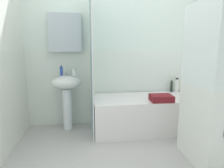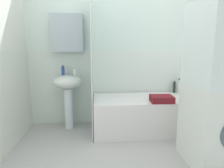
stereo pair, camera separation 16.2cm
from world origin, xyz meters
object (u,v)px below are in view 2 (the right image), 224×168
object	(u,v)px
conditioner_bottle	(186,87)
body_wash_bottle	(174,87)
sink	(68,90)
bathtub	(148,114)
toothbrush_cup	(76,72)
shampoo_bottle	(180,86)
towel_folded	(162,99)
soap_dispenser	(63,71)
washer_dryer_stack	(220,87)

from	to	relation	value
conditioner_bottle	body_wash_bottle	world-z (taller)	body_wash_bottle
sink	bathtub	world-z (taller)	sink
toothbrush_cup	shampoo_bottle	world-z (taller)	toothbrush_cup
sink	bathtub	size ratio (longest dim) A/B	0.51
shampoo_bottle	towel_folded	world-z (taller)	shampoo_bottle
body_wash_bottle	towel_folded	xyz separation A→B (m)	(-0.40, -0.55, -0.05)
sink	soap_dispenser	world-z (taller)	soap_dispenser
shampoo_bottle	body_wash_bottle	distance (m)	0.09
sink	bathtub	bearing A→B (deg)	-8.55
toothbrush_cup	sink	bearing A→B (deg)	176.08
soap_dispenser	shampoo_bottle	world-z (taller)	soap_dispenser
towel_folded	shampoo_bottle	bearing A→B (deg)	47.77
conditioner_bottle	washer_dryer_stack	world-z (taller)	washer_dryer_stack
sink	soap_dispenser	size ratio (longest dim) A/B	5.36
soap_dispenser	bathtub	bearing A→B (deg)	-10.22
sink	conditioner_bottle	distance (m)	1.90
conditioner_bottle	towel_folded	size ratio (longest dim) A/B	0.63
towel_folded	washer_dryer_stack	size ratio (longest dim) A/B	0.18
conditioner_bottle	sink	bearing A→B (deg)	-177.22
toothbrush_cup	conditioner_bottle	bearing A→B (deg)	3.24
conditioner_bottle	washer_dryer_stack	size ratio (longest dim) A/B	0.11
toothbrush_cup	shampoo_bottle	bearing A→B (deg)	3.60
body_wash_bottle	washer_dryer_stack	bearing A→B (deg)	-91.40
soap_dispenser	body_wash_bottle	world-z (taller)	soap_dispenser
sink	bathtub	distance (m)	1.26
sink	shampoo_bottle	xyz separation A→B (m)	(1.79, 0.10, 0.01)
body_wash_bottle	washer_dryer_stack	xyz separation A→B (m)	(-0.03, -1.24, 0.25)
soap_dispenser	washer_dryer_stack	distance (m)	2.10
toothbrush_cup	bathtub	distance (m)	1.25
washer_dryer_stack	bathtub	bearing A→B (deg)	117.55
shampoo_bottle	washer_dryer_stack	xyz separation A→B (m)	(-0.11, -1.21, 0.23)
soap_dispenser	washer_dryer_stack	world-z (taller)	washer_dryer_stack
soap_dispenser	conditioner_bottle	size ratio (longest dim) A/B	0.82
conditioner_bottle	shampoo_bottle	size ratio (longest dim) A/B	0.79
bathtub	conditioner_bottle	size ratio (longest dim) A/B	8.59
shampoo_bottle	body_wash_bottle	xyz separation A→B (m)	(-0.08, 0.03, -0.02)
bathtub	washer_dryer_stack	distance (m)	1.21
toothbrush_cup	shampoo_bottle	distance (m)	1.69
shampoo_bottle	sink	bearing A→B (deg)	-176.91
sink	shampoo_bottle	distance (m)	1.79
bathtub	soap_dispenser	bearing A→B (deg)	169.78
conditioner_bottle	shampoo_bottle	world-z (taller)	shampoo_bottle
toothbrush_cup	shampoo_bottle	size ratio (longest dim) A/B	0.38
soap_dispenser	conditioner_bottle	distance (m)	2.00
sink	conditioner_bottle	xyz separation A→B (m)	(1.90, 0.09, -0.01)
sink	bathtub	xyz separation A→B (m)	(1.19, -0.18, -0.35)
shampoo_bottle	washer_dryer_stack	bearing A→B (deg)	-95.06
toothbrush_cup	conditioner_bottle	distance (m)	1.80
washer_dryer_stack	soap_dispenser	bearing A→B (deg)	146.40
conditioner_bottle	soap_dispenser	bearing A→B (deg)	-178.73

